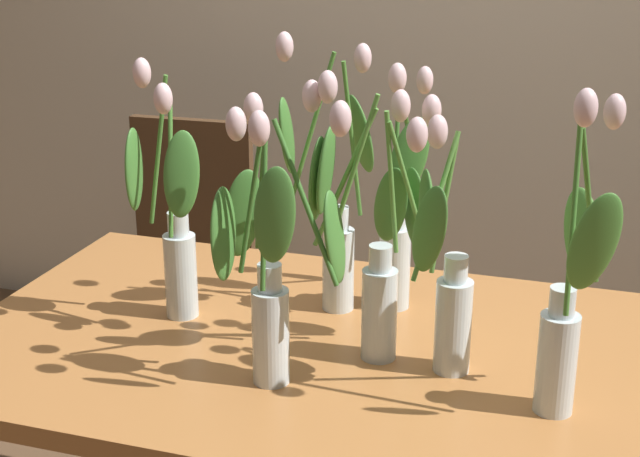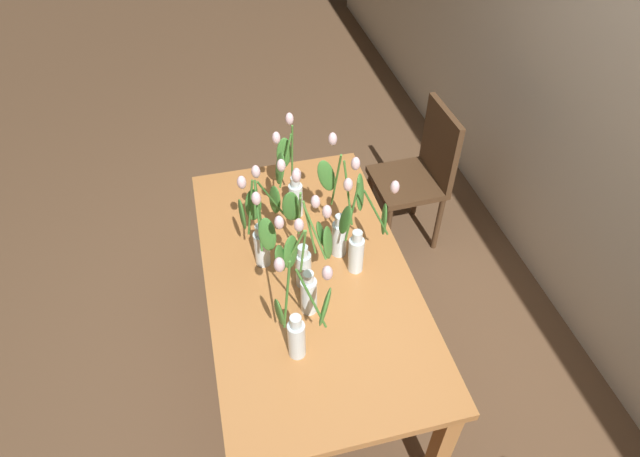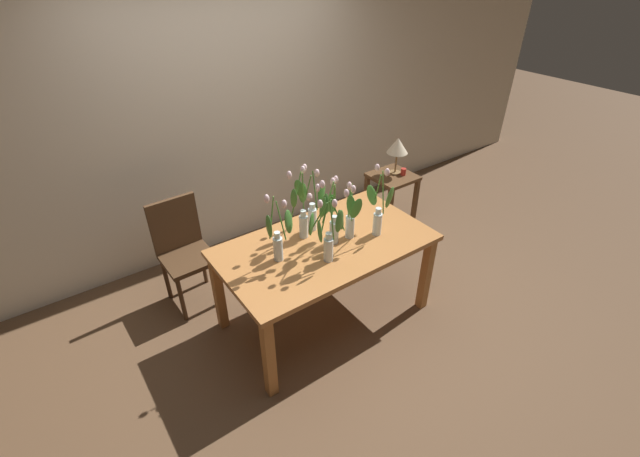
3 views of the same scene
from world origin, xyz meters
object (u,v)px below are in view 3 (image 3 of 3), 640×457
tulip_vase_1 (278,239)px  dining_chair (183,247)px  dining_table (325,253)px  tulip_vase_6 (312,209)px  side_table (392,185)px  table_lamp (398,147)px  tulip_vase_2 (301,214)px  pillar_candle (403,172)px  tulip_vase_5 (378,213)px  tulip_vase_3 (328,234)px  tulip_vase_4 (351,219)px  tulip_vase_0 (331,216)px

tulip_vase_1 → dining_chair: size_ratio=0.58×
dining_table → tulip_vase_6: bearing=81.1°
side_table → table_lamp: 0.43m
tulip_vase_2 → tulip_vase_6: 0.14m
dining_chair → pillar_candle: (2.39, -0.13, 0.06)m
dining_chair → table_lamp: 2.37m
dining_table → tulip_vase_2: tulip_vase_2 is taller
tulip_vase_5 → dining_chair: (-1.21, 1.01, -0.40)m
tulip_vase_5 → dining_chair: 1.62m
tulip_vase_3 → dining_chair: 1.34m
side_table → pillar_candle: 0.19m
tulip_vase_5 → dining_chair: bearing=140.2°
pillar_candle → tulip_vase_4: bearing=-149.7°
tulip_vase_0 → tulip_vase_5: size_ratio=0.96×
tulip_vase_3 → tulip_vase_2: bearing=88.1°
tulip_vase_2 → tulip_vase_6: size_ratio=1.09×
tulip_vase_1 → tulip_vase_2: tulip_vase_2 is taller
tulip_vase_6 → pillar_candle: bearing=18.9°
tulip_vase_2 → tulip_vase_4: bearing=-40.0°
table_lamp → tulip_vase_1: bearing=-157.1°
tulip_vase_3 → tulip_vase_4: 0.32m
dining_table → tulip_vase_1: tulip_vase_1 is taller
tulip_vase_6 → dining_chair: size_ratio=0.58×
tulip_vase_2 → tulip_vase_5: size_ratio=1.03×
tulip_vase_6 → table_lamp: size_ratio=1.35×
tulip_vase_6 → dining_chair: bearing=141.8°
tulip_vase_1 → tulip_vase_3: 0.34m
tulip_vase_0 → tulip_vase_6: tulip_vase_0 is taller
tulip_vase_3 → side_table: 1.95m
tulip_vase_2 → side_table: (1.58, 0.64, -0.51)m
dining_table → tulip_vase_3: 0.37m
tulip_vase_1 → dining_chair: tulip_vase_1 is taller
dining_chair → table_lamp: table_lamp is taller
tulip_vase_2 → side_table: bearing=21.9°
tulip_vase_4 → side_table: tulip_vase_4 is taller
tulip_vase_2 → table_lamp: tulip_vase_2 is taller
side_table → table_lamp: table_lamp is taller
dining_chair → pillar_candle: bearing=-3.2°
tulip_vase_2 → tulip_vase_4: tulip_vase_2 is taller
tulip_vase_5 → table_lamp: (1.13, 0.95, -0.07)m
table_lamp → tulip_vase_3: bearing=-148.5°
dining_chair → dining_table: bearing=-47.6°
tulip_vase_4 → tulip_vase_5: 0.23m
tulip_vase_5 → side_table: size_ratio=1.04×
tulip_vase_0 → tulip_vase_4: 0.17m
tulip_vase_3 → table_lamp: size_ratio=1.34×
tulip_vase_5 → dining_table: bearing=163.2°
side_table → dining_chair: bearing=178.2°
tulip_vase_0 → pillar_candle: tulip_vase_0 is taller
dining_table → tulip_vase_4: 0.33m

